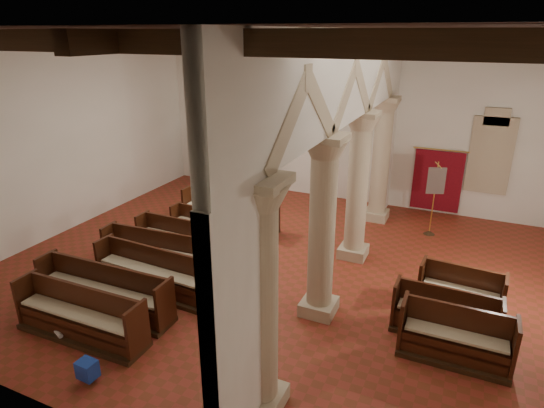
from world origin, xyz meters
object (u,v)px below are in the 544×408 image
Objects in this scene: lectern at (265,180)px; nave_pew_0 at (81,322)px; processional_banner at (432,211)px; aisle_pew_0 at (454,343)px; pipe_organ at (227,153)px.

lectern is 9.85m from nave_pew_0.
lectern is 0.51× the size of processional_banner.
processional_banner is 1.14× the size of aisle_pew_0.
pipe_organ reaches higher than aisle_pew_0.
processional_banner is (8.09, -1.56, -0.58)m from pipe_organ.
processional_banner is at bearing 2.08° from lectern.
lectern is at bearing 146.44° from processional_banner.
aisle_pew_0 is (9.16, -7.44, -1.00)m from pipe_organ.
pipe_organ reaches higher than lectern.
processional_banner is at bearing 100.32° from aisle_pew_0.
lectern reaches higher than nave_pew_0.
processional_banner is at bearing 53.52° from nave_pew_0.
pipe_organ is 3.65× the size of lectern.
lectern is at bearing 91.75° from nave_pew_0.
pipe_organ is 1.91m from lectern.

